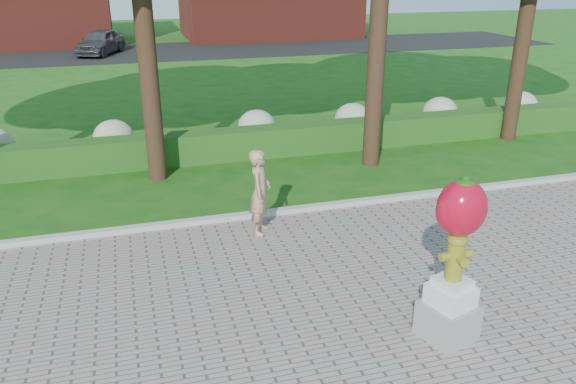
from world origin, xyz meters
name	(u,v)px	position (x,y,z in m)	size (l,w,h in m)	color
ground	(311,291)	(0.00, 0.00, 0.00)	(100.00, 100.00, 0.00)	#154D13
curb	(266,214)	(0.00, 3.00, 0.07)	(40.00, 0.18, 0.15)	#ADADA5
lawn_hedge	(230,145)	(0.00, 7.00, 0.40)	(24.00, 0.70, 0.80)	#144715
hydrangea_row	(242,128)	(0.57, 8.00, 0.55)	(20.10, 1.10, 0.99)	#9CA57E
street	(165,51)	(0.00, 28.00, 0.01)	(50.00, 8.00, 0.02)	black
hydrant_sculpture	(456,256)	(1.45, -1.71, 1.33)	(0.83, 0.83, 2.44)	gray
woman	(260,192)	(-0.28, 2.28, 0.89)	(0.62, 0.41, 1.69)	tan
parked_car	(100,42)	(-3.68, 27.79, 0.73)	(1.67, 4.16, 1.42)	#3E4145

